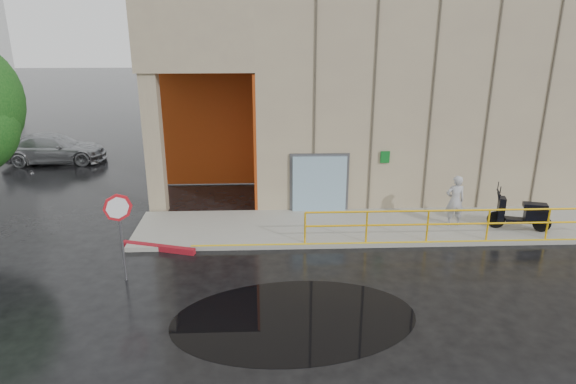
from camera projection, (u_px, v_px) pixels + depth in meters
name	position (u px, v px, depth m)	size (l,w,h in m)	color
ground	(333.00, 300.00, 12.97)	(120.00, 120.00, 0.00)	black
sidewalk	(435.00, 226.00, 17.34)	(20.00, 3.00, 0.15)	gray
building	(422.00, 79.00, 22.14)	(20.00, 10.17, 8.00)	gray
guardrail	(458.00, 225.00, 15.88)	(9.56, 0.06, 1.03)	#F1B20C
person	(455.00, 201.00, 16.92)	(0.63, 0.42, 1.74)	#A9A9AD
scooter	(522.00, 205.00, 16.56)	(2.01, 1.12, 1.52)	black
stop_sign	(119.00, 218.00, 13.32)	(0.69, 0.38, 2.50)	#5B5B5F
red_curb	(158.00, 248.00, 15.68)	(2.40, 0.18, 0.18)	maroon
puddle	(295.00, 319.00, 12.17)	(5.86, 3.61, 0.01)	black
car_c	(54.00, 148.00, 24.75)	(1.95, 4.81, 1.39)	#9A9CA0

